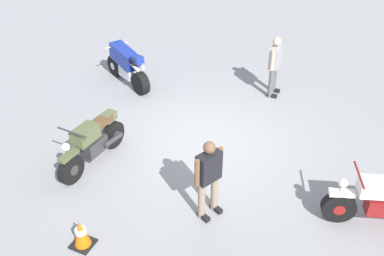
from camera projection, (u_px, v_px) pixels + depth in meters
ground_plane at (205, 145)px, 9.63m from camera, size 40.00×40.00×0.00m
motorcycle_blue_sportbike at (126, 64)px, 11.68m from camera, size 1.82×1.09×1.14m
motorcycle_cream_vintage at (382, 202)px, 7.43m from camera, size 1.89×0.91×1.07m
motorcycle_olive_vintage at (93, 143)px, 8.85m from camera, size 0.70×1.96×1.07m
person_in_black_shirt at (209, 175)px, 7.41m from camera, size 0.45×0.60×1.57m
person_in_gray_shirt at (275, 63)px, 11.05m from camera, size 0.31×0.62×1.58m
traffic_cone at (81, 234)px, 7.14m from camera, size 0.36×0.36×0.53m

